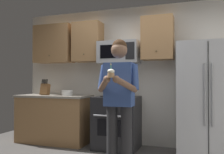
{
  "coord_description": "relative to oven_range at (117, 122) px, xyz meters",
  "views": [
    {
      "loc": [
        1.16,
        -2.79,
        1.19
      ],
      "look_at": [
        0.1,
        0.34,
        1.25
      ],
      "focal_mm": 39.1,
      "sensor_mm": 36.0,
      "label": 1
    }
  ],
  "objects": [
    {
      "name": "person",
      "position": [
        0.35,
        -1.03,
        0.53
      ],
      "size": [
        0.6,
        0.48,
        1.76
      ],
      "color": "#262628",
      "rests_on": "ground"
    },
    {
      "name": "bowl_large_white",
      "position": [
        -1.0,
        -0.02,
        0.51
      ],
      "size": [
        0.21,
        0.21,
        0.1
      ],
      "color": "white",
      "rests_on": "counter_left"
    },
    {
      "name": "cabinet_row_upper",
      "position": [
        -0.57,
        0.17,
        1.49
      ],
      "size": [
        2.78,
        0.36,
        0.76
      ],
      "color": "#9E7247"
    },
    {
      "name": "counter_left",
      "position": [
        -1.3,
        0.02,
        0.0
      ],
      "size": [
        1.44,
        0.66,
        0.92
      ],
      "color": "#9E7247",
      "rests_on": "ground"
    },
    {
      "name": "knife_block",
      "position": [
        -1.48,
        -0.03,
        0.57
      ],
      "size": [
        0.16,
        0.15,
        0.32
      ],
      "color": "brown",
      "rests_on": "counter_left"
    },
    {
      "name": "wall_back",
      "position": [
        0.15,
        0.39,
        0.84
      ],
      "size": [
        4.4,
        0.1,
        2.6
      ],
      "primitive_type": "cube",
      "color": "beige",
      "rests_on": "ground"
    },
    {
      "name": "oven_range",
      "position": [
        0.0,
        0.0,
        0.0
      ],
      "size": [
        0.76,
        0.7,
        0.93
      ],
      "color": "black",
      "rests_on": "ground"
    },
    {
      "name": "refrigerator",
      "position": [
        1.5,
        -0.04,
        0.44
      ],
      "size": [
        0.9,
        0.75,
        1.8
      ],
      "color": "#B7BABF",
      "rests_on": "ground"
    },
    {
      "name": "microwave",
      "position": [
        0.0,
        0.12,
        1.26
      ],
      "size": [
        0.74,
        0.41,
        0.4
      ],
      "color": "#9EA0A5"
    },
    {
      "name": "cupcake",
      "position": [
        0.35,
        -1.36,
        0.83
      ],
      "size": [
        0.09,
        0.09,
        0.17
      ],
      "color": "#A87F56"
    }
  ]
}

